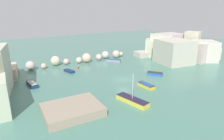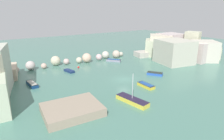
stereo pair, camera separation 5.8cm
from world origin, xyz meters
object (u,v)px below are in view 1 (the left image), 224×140
at_px(moored_boat_1, 60,119).
at_px(moored_boat_6, 114,60).
at_px(moored_boat_2, 69,71).
at_px(moored_boat_4, 155,74).
at_px(channel_buoy, 78,67).
at_px(moored_boat_3, 32,84).
at_px(moored_boat_0, 132,100).
at_px(stone_dock, 72,110).
at_px(moored_boat_5, 146,85).

bearing_deg(moored_boat_1, moored_boat_6, 138.21).
bearing_deg(moored_boat_2, moored_boat_4, -143.08).
height_order(channel_buoy, moored_boat_3, moored_boat_3).
height_order(moored_boat_1, moored_boat_2, moored_boat_1).
distance_m(moored_boat_0, moored_boat_2, 21.46).
xyz_separation_m(moored_boat_0, moored_boat_6, (12.16, 23.66, -0.04)).
xyz_separation_m(stone_dock, moored_boat_2, (7.02, 19.20, -0.38)).
relative_size(channel_buoy, moored_boat_1, 0.17).
bearing_deg(channel_buoy, moored_boat_6, 3.40).
relative_size(stone_dock, moored_boat_3, 2.01).
bearing_deg(moored_boat_0, channel_buoy, -12.09).
xyz_separation_m(stone_dock, moored_boat_3, (-2.57, 14.64, -0.28)).
bearing_deg(moored_boat_2, moored_boat_1, 142.17).
distance_m(stone_dock, moored_boat_6, 30.59).
xyz_separation_m(moored_boat_0, moored_boat_3, (-12.11, 16.76, -0.04)).
relative_size(channel_buoy, moored_boat_3, 0.13).
distance_m(moored_boat_1, moored_boat_3, 15.72).
height_order(moored_boat_4, moored_boat_6, moored_boat_6).
distance_m(moored_boat_2, moored_boat_4, 20.66).
distance_m(moored_boat_2, moored_boat_6, 14.87).
bearing_deg(moored_boat_4, moored_boat_0, -94.26).
relative_size(moored_boat_2, moored_boat_4, 0.86).
xyz_separation_m(moored_boat_0, moored_boat_1, (-11.72, 1.04, -0.07)).
bearing_deg(stone_dock, moored_boat_2, 69.92).
xyz_separation_m(channel_buoy, moored_boat_5, (5.89, -19.22, 0.07)).
relative_size(channel_buoy, moored_boat_6, 0.13).
height_order(moored_boat_2, moored_boat_5, moored_boat_5).
xyz_separation_m(moored_boat_0, moored_boat_2, (-2.52, 21.31, -0.14)).
xyz_separation_m(moored_boat_1, moored_boat_4, (25.11, 7.08, -0.02)).
distance_m(moored_boat_3, moored_boat_4, 26.92).
bearing_deg(moored_boat_5, stone_dock, 94.64).
distance_m(channel_buoy, moored_boat_4, 19.57).
height_order(channel_buoy, moored_boat_5, moored_boat_5).
bearing_deg(moored_boat_1, moored_boat_2, 160.34).
relative_size(moored_boat_3, moored_boat_4, 1.07).
distance_m(moored_boat_4, moored_boat_6, 15.59).
xyz_separation_m(stone_dock, moored_boat_1, (-2.18, -1.07, -0.31)).
xyz_separation_m(moored_boat_4, moored_boat_5, (-6.85, -4.37, 0.03)).
bearing_deg(channel_buoy, moored_boat_0, -91.61).
bearing_deg(moored_boat_5, moored_boat_3, 53.90).
bearing_deg(moored_boat_4, moored_boat_5, -93.01).
relative_size(moored_boat_2, moored_boat_3, 0.80).
relative_size(moored_boat_5, moored_boat_6, 0.91).
bearing_deg(channel_buoy, moored_boat_3, -153.99).
xyz_separation_m(stone_dock, channel_buoy, (10.19, 20.87, -0.37)).
relative_size(moored_boat_0, moored_boat_5, 1.63).
bearing_deg(moored_boat_3, moored_boat_4, 65.20).
xyz_separation_m(moored_boat_1, moored_boat_6, (23.88, 22.63, 0.03)).
height_order(moored_boat_0, moored_boat_4, moored_boat_0).
distance_m(moored_boat_0, moored_boat_5, 7.54).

